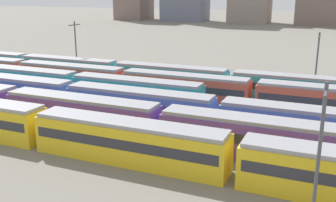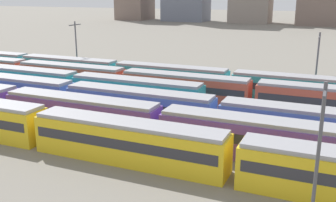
# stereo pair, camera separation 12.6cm
# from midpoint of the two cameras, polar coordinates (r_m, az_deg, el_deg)

# --- Properties ---
(train_track_0) EXTENTS (93.60, 3.06, 3.75)m
(train_track_0) POSITION_cam_midpoint_polar(r_m,az_deg,el_deg) (34.62, -5.73, -5.82)
(train_track_0) COLOR yellow
(train_track_0) RESTS_ON ground_plane
(train_track_1) EXTENTS (112.50, 3.06, 3.75)m
(train_track_1) POSITION_cam_midpoint_polar(r_m,az_deg,el_deg) (38.64, -0.94, -3.44)
(train_track_1) COLOR #6B429E
(train_track_1) RESTS_ON ground_plane
(train_track_2) EXTENTS (74.70, 3.06, 3.75)m
(train_track_2) POSITION_cam_midpoint_polar(r_m,az_deg,el_deg) (50.20, -13.87, 0.57)
(train_track_2) COLOR #4C70BC
(train_track_2) RESTS_ON ground_plane
(train_track_3) EXTENTS (55.80, 3.06, 3.75)m
(train_track_3) POSITION_cam_midpoint_polar(r_m,az_deg,el_deg) (62.01, -20.28, 2.86)
(train_track_3) COLOR teal
(train_track_3) RESTS_ON ground_plane
(train_track_4) EXTENTS (112.50, 3.06, 3.75)m
(train_track_4) POSITION_cam_midpoint_polar(r_m,az_deg,el_deg) (51.30, 12.40, 0.98)
(train_track_4) COLOR #BC4C38
(train_track_4) RESTS_ON ground_plane
(train_track_5) EXTENTS (74.70, 3.06, 3.75)m
(train_track_5) POSITION_cam_midpoint_polar(r_m,az_deg,el_deg) (64.25, -7.43, 4.12)
(train_track_5) COLOR teal
(train_track_5) RESTS_ON ground_plane
(catenary_pole_1) EXTENTS (0.24, 3.20, 9.27)m
(catenary_pole_1) POSITION_cam_midpoint_polar(r_m,az_deg,el_deg) (58.03, 20.94, 5.29)
(catenary_pole_1) COLOR #4C4C51
(catenary_pole_1) RESTS_ON ground_plane
(catenary_pole_2) EXTENTS (0.24, 3.20, 9.30)m
(catenary_pole_2) POSITION_cam_midpoint_polar(r_m,az_deg,el_deg) (26.51, 21.27, -6.05)
(catenary_pole_2) COLOR #4C4C51
(catenary_pole_2) RESTS_ON ground_plane
(catenary_pole_3) EXTENTS (0.24, 3.20, 9.63)m
(catenary_pole_3) POSITION_cam_midpoint_polar(r_m,az_deg,el_deg) (71.73, -13.16, 7.82)
(catenary_pole_3) COLOR #4C4C51
(catenary_pole_3) RESTS_ON ground_plane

